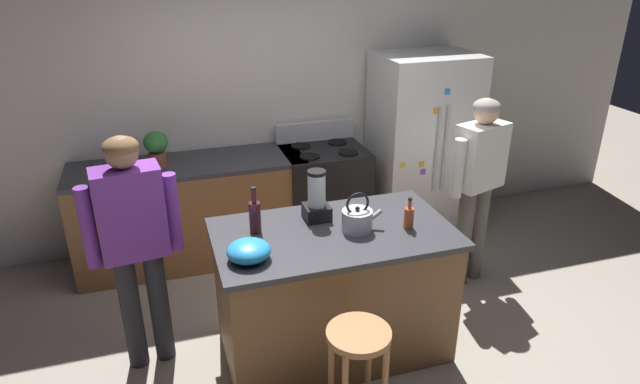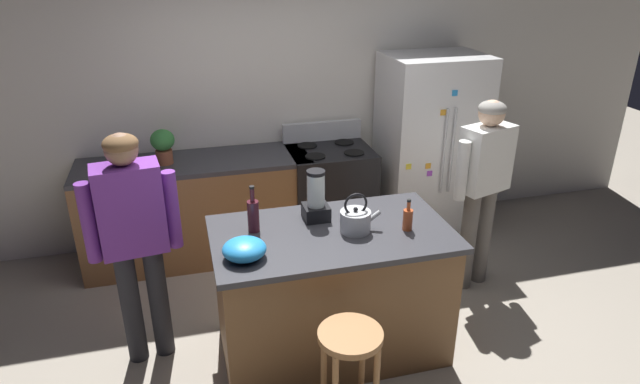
{
  "view_description": "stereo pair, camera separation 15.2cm",
  "coord_description": "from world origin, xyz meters",
  "px_view_note": "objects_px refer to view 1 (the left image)",
  "views": [
    {
      "loc": [
        -1.03,
        -2.97,
        2.61
      ],
      "look_at": [
        0.0,
        0.3,
        1.08
      ],
      "focal_mm": 30.7,
      "sensor_mm": 36.0,
      "label": 1
    },
    {
      "loc": [
        -0.88,
        -3.01,
        2.61
      ],
      "look_at": [
        0.0,
        0.3,
        1.08
      ],
      "focal_mm": 30.7,
      "sensor_mm": 36.0,
      "label": 2
    }
  ],
  "objects_px": {
    "refrigerator": "(421,146)",
    "person_by_sink_right": "(478,175)",
    "bar_stool": "(358,355)",
    "tea_kettle": "(357,219)",
    "bottle_cooking_sauce": "(409,217)",
    "bottle_wine": "(255,216)",
    "mixing_bowl": "(249,251)",
    "kitchen_island": "(333,291)",
    "person_by_island_left": "(134,234)",
    "potted_plant": "(156,146)",
    "blender_appliance": "(317,199)",
    "stove_range": "(324,195)"
  },
  "relations": [
    {
      "from": "tea_kettle",
      "to": "bar_stool",
      "type": "bearing_deg",
      "value": -109.83
    },
    {
      "from": "bar_stool",
      "to": "bottle_cooking_sauce",
      "type": "bearing_deg",
      "value": 47.49
    },
    {
      "from": "kitchen_island",
      "to": "bottle_wine",
      "type": "xyz_separation_m",
      "value": [
        -0.49,
        0.14,
        0.58
      ]
    },
    {
      "from": "kitchen_island",
      "to": "bottle_wine",
      "type": "height_order",
      "value": "bottle_wine"
    },
    {
      "from": "bottle_wine",
      "to": "bottle_cooking_sauce",
      "type": "bearing_deg",
      "value": -13.84
    },
    {
      "from": "bottle_cooking_sauce",
      "to": "tea_kettle",
      "type": "xyz_separation_m",
      "value": [
        -0.33,
        0.07,
        0.0
      ]
    },
    {
      "from": "potted_plant",
      "to": "kitchen_island",
      "type": "bearing_deg",
      "value": -56.22
    },
    {
      "from": "kitchen_island",
      "to": "stove_range",
      "type": "distance_m",
      "value": 1.58
    },
    {
      "from": "refrigerator",
      "to": "potted_plant",
      "type": "height_order",
      "value": "refrigerator"
    },
    {
      "from": "person_by_sink_right",
      "to": "bottle_cooking_sauce",
      "type": "distance_m",
      "value": 1.08
    },
    {
      "from": "person_by_sink_right",
      "to": "tea_kettle",
      "type": "distance_m",
      "value": 1.34
    },
    {
      "from": "bar_stool",
      "to": "bottle_cooking_sauce",
      "type": "relative_size",
      "value": 3.31
    },
    {
      "from": "mixing_bowl",
      "to": "person_by_sink_right",
      "type": "bearing_deg",
      "value": 19.04
    },
    {
      "from": "bar_stool",
      "to": "mixing_bowl",
      "type": "bearing_deg",
      "value": 130.99
    },
    {
      "from": "stove_range",
      "to": "mixing_bowl",
      "type": "distance_m",
      "value": 2.06
    },
    {
      "from": "bar_stool",
      "to": "blender_appliance",
      "type": "height_order",
      "value": "blender_appliance"
    },
    {
      "from": "bottle_cooking_sauce",
      "to": "tea_kettle",
      "type": "bearing_deg",
      "value": 168.32
    },
    {
      "from": "potted_plant",
      "to": "stove_range",
      "type": "bearing_deg",
      "value": -1.01
    },
    {
      "from": "kitchen_island",
      "to": "mixing_bowl",
      "type": "xyz_separation_m",
      "value": [
        -0.59,
        -0.19,
        0.52
      ]
    },
    {
      "from": "kitchen_island",
      "to": "bottle_cooking_sauce",
      "type": "height_order",
      "value": "bottle_cooking_sauce"
    },
    {
      "from": "person_by_sink_right",
      "to": "refrigerator",
      "type": "bearing_deg",
      "value": 88.84
    },
    {
      "from": "blender_appliance",
      "to": "mixing_bowl",
      "type": "distance_m",
      "value": 0.67
    },
    {
      "from": "person_by_island_left",
      "to": "potted_plant",
      "type": "height_order",
      "value": "person_by_island_left"
    },
    {
      "from": "bar_stool",
      "to": "tea_kettle",
      "type": "height_order",
      "value": "tea_kettle"
    },
    {
      "from": "blender_appliance",
      "to": "tea_kettle",
      "type": "distance_m",
      "value": 0.32
    },
    {
      "from": "kitchen_island",
      "to": "person_by_island_left",
      "type": "relative_size",
      "value": 0.96
    },
    {
      "from": "person_by_island_left",
      "to": "bottle_cooking_sauce",
      "type": "xyz_separation_m",
      "value": [
        1.72,
        -0.35,
        0.03
      ]
    },
    {
      "from": "stove_range",
      "to": "bar_stool",
      "type": "xyz_separation_m",
      "value": [
        -0.53,
        -2.27,
        0.07
      ]
    },
    {
      "from": "kitchen_island",
      "to": "tea_kettle",
      "type": "bearing_deg",
      "value": -12.6
    },
    {
      "from": "bottle_cooking_sauce",
      "to": "tea_kettle",
      "type": "distance_m",
      "value": 0.34
    },
    {
      "from": "person_by_island_left",
      "to": "mixing_bowl",
      "type": "height_order",
      "value": "person_by_island_left"
    },
    {
      "from": "refrigerator",
      "to": "person_by_sink_right",
      "type": "height_order",
      "value": "refrigerator"
    },
    {
      "from": "refrigerator",
      "to": "bar_stool",
      "type": "height_order",
      "value": "refrigerator"
    },
    {
      "from": "kitchen_island",
      "to": "bottle_wine",
      "type": "distance_m",
      "value": 0.77
    },
    {
      "from": "bar_stool",
      "to": "bottle_wine",
      "type": "relative_size",
      "value": 2.26
    },
    {
      "from": "person_by_island_left",
      "to": "tea_kettle",
      "type": "relative_size",
      "value": 5.9
    },
    {
      "from": "kitchen_island",
      "to": "stove_range",
      "type": "bearing_deg",
      "value": 74.53
    },
    {
      "from": "person_by_sink_right",
      "to": "blender_appliance",
      "type": "height_order",
      "value": "person_by_sink_right"
    },
    {
      "from": "refrigerator",
      "to": "stove_range",
      "type": "distance_m",
      "value": 1.06
    },
    {
      "from": "person_by_sink_right",
      "to": "blender_appliance",
      "type": "bearing_deg",
      "value": -168.55
    },
    {
      "from": "tea_kettle",
      "to": "kitchen_island",
      "type": "bearing_deg",
      "value": 167.4
    },
    {
      "from": "mixing_bowl",
      "to": "blender_appliance",
      "type": "bearing_deg",
      "value": 35.98
    },
    {
      "from": "bar_stool",
      "to": "mixing_bowl",
      "type": "distance_m",
      "value": 0.86
    },
    {
      "from": "stove_range",
      "to": "bar_stool",
      "type": "relative_size",
      "value": 1.56
    },
    {
      "from": "kitchen_island",
      "to": "bottle_cooking_sauce",
      "type": "bearing_deg",
      "value": -11.96
    },
    {
      "from": "potted_plant",
      "to": "bottle_cooking_sauce",
      "type": "height_order",
      "value": "potted_plant"
    },
    {
      "from": "person_by_island_left",
      "to": "bottle_wine",
      "type": "xyz_separation_m",
      "value": [
        0.75,
        -0.11,
        0.07
      ]
    },
    {
      "from": "person_by_island_left",
      "to": "potted_plant",
      "type": "distance_m",
      "value": 1.32
    },
    {
      "from": "kitchen_island",
      "to": "potted_plant",
      "type": "relative_size",
      "value": 5.21
    },
    {
      "from": "person_by_sink_right",
      "to": "bar_stool",
      "type": "xyz_separation_m",
      "value": [
        -1.49,
        -1.24,
        -0.41
      ]
    }
  ]
}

